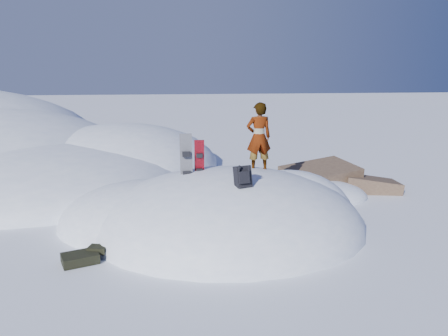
{
  "coord_description": "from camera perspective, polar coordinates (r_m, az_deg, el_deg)",
  "views": [
    {
      "loc": [
        -1.41,
        -10.56,
        4.02
      ],
      "look_at": [
        -0.09,
        0.3,
        1.51
      ],
      "focal_mm": 35.0,
      "sensor_mm": 36.0,
      "label": 1
    }
  ],
  "objects": [
    {
      "name": "snowboard_red",
      "position": [
        11.22,
        -3.23,
        0.45
      ],
      "size": [
        0.25,
        0.19,
        1.33
      ],
      "rotation": [
        0.0,
        0.0,
        -0.0
      ],
      "color": "#B8091A",
      "rests_on": "snow_mound"
    },
    {
      "name": "ground",
      "position": [
        11.39,
        0.62,
        -7.77
      ],
      "size": [
        120.0,
        120.0,
        0.0
      ],
      "primitive_type": "plane",
      "color": "white",
      "rests_on": "ground"
    },
    {
      "name": "rock_outcrop",
      "position": [
        15.05,
        13.27,
        -2.89
      ],
      "size": [
        4.68,
        4.41,
        1.68
      ],
      "color": "brown",
      "rests_on": "ground"
    },
    {
      "name": "snow_mound",
      "position": [
        11.59,
        -0.38,
        -7.39
      ],
      "size": [
        8.0,
        6.0,
        3.0
      ],
      "color": "white",
      "rests_on": "ground"
    },
    {
      "name": "gear_pile",
      "position": [
        9.88,
        -17.92,
        -10.97
      ],
      "size": [
        0.99,
        0.78,
        0.26
      ],
      "rotation": [
        0.0,
        0.0,
        0.36
      ],
      "color": "black",
      "rests_on": "ground"
    },
    {
      "name": "backpack",
      "position": [
        9.93,
        2.48,
        -1.14
      ],
      "size": [
        0.44,
        0.49,
        0.59
      ],
      "rotation": [
        0.0,
        0.0,
        0.29
      ],
      "color": "black",
      "rests_on": "snow_mound"
    },
    {
      "name": "snowboard_dark",
      "position": [
        11.06,
        -4.93,
        0.28
      ],
      "size": [
        0.32,
        0.26,
        1.66
      ],
      "rotation": [
        0.0,
        0.0,
        0.03
      ],
      "color": "black",
      "rests_on": "snow_mound"
    },
    {
      "name": "person",
      "position": [
        11.48,
        4.56,
        4.04
      ],
      "size": [
        0.69,
        0.48,
        1.82
      ],
      "primitive_type": "imported",
      "rotation": [
        0.0,
        0.0,
        3.21
      ],
      "color": "slate",
      "rests_on": "snow_mound"
    }
  ]
}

